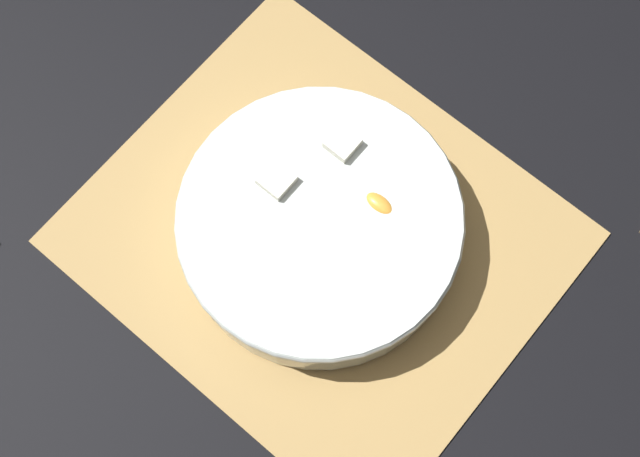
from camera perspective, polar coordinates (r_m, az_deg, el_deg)
ground_plane at (r=0.91m, az=-0.00°, el=-0.61°), size 6.00×6.00×0.00m
bamboo_mat_center at (r=0.91m, az=-0.00°, el=-0.56°), size 0.45×0.39×0.01m
fruit_salad_bowl at (r=0.87m, az=0.02°, el=0.24°), size 0.28×0.28×0.07m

